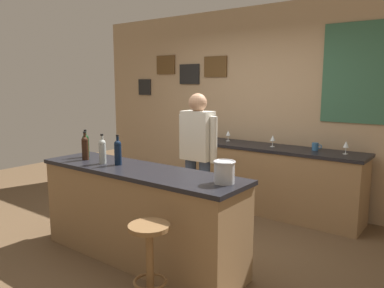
{
  "coord_description": "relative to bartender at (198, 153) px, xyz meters",
  "views": [
    {
      "loc": [
        2.55,
        -2.93,
        1.74
      ],
      "look_at": [
        0.01,
        0.45,
        1.05
      ],
      "focal_mm": 35.4,
      "sensor_mm": 36.0,
      "label": 1
    }
  ],
  "objects": [
    {
      "name": "ice_bucket",
      "position": [
        0.92,
        -0.89,
        0.08
      ],
      "size": [
        0.19,
        0.19,
        0.19
      ],
      "color": "#B7BABF",
      "rests_on": "bar_counter"
    },
    {
      "name": "wine_bottle_b",
      "position": [
        -0.78,
        -0.97,
        0.12
      ],
      "size": [
        0.07,
        0.07,
        0.31
      ],
      "color": "black",
      "rests_on": "bar_counter"
    },
    {
      "name": "back_wall",
      "position": [
        -0.0,
        1.5,
        0.48
      ],
      "size": [
        6.0,
        0.09,
        2.8
      ],
      "color": "tan",
      "rests_on": "ground_plane"
    },
    {
      "name": "wine_bottle_d",
      "position": [
        -0.31,
        -0.93,
        0.12
      ],
      "size": [
        0.07,
        0.07,
        0.31
      ],
      "color": "black",
      "rests_on": "bar_counter"
    },
    {
      "name": "ground_plane",
      "position": [
        -0.03,
        -0.53,
        -0.94
      ],
      "size": [
        10.0,
        10.0,
        0.0
      ],
      "primitive_type": "plane",
      "color": "brown"
    },
    {
      "name": "bar_stool",
      "position": [
        0.63,
        -1.48,
        -0.48
      ],
      "size": [
        0.32,
        0.32,
        0.68
      ],
      "color": "brown",
      "rests_on": "ground_plane"
    },
    {
      "name": "bar_counter",
      "position": [
        -0.03,
        -0.93,
        -0.47
      ],
      "size": [
        2.25,
        0.6,
        0.92
      ],
      "color": "olive",
      "rests_on": "ground_plane"
    },
    {
      "name": "bartender",
      "position": [
        0.0,
        0.0,
        0.0
      ],
      "size": [
        0.52,
        0.21,
        1.62
      ],
      "color": "#384766",
      "rests_on": "ground_plane"
    },
    {
      "name": "wine_glass_c",
      "position": [
        0.41,
        1.12,
        0.07
      ],
      "size": [
        0.07,
        0.07,
        0.16
      ],
      "color": "silver",
      "rests_on": "side_counter"
    },
    {
      "name": "wine_bottle_c",
      "position": [
        -0.48,
        -0.99,
        0.12
      ],
      "size": [
        0.07,
        0.07,
        0.31
      ],
      "color": "#999E99",
      "rests_on": "bar_counter"
    },
    {
      "name": "wine_glass_d",
      "position": [
        1.33,
        1.16,
        0.07
      ],
      "size": [
        0.07,
        0.07,
        0.16
      ],
      "color": "silver",
      "rests_on": "side_counter"
    },
    {
      "name": "coffee_mug",
      "position": [
        0.95,
        1.19,
        0.01
      ],
      "size": [
        0.12,
        0.08,
        0.09
      ],
      "color": "#336699",
      "rests_on": "side_counter"
    },
    {
      "name": "side_counter",
      "position": [
        0.37,
        1.12,
        -0.48
      ],
      "size": [
        2.48,
        0.56,
        0.9
      ],
      "color": "olive",
      "rests_on": "ground_plane"
    },
    {
      "name": "wine_glass_a",
      "position": [
        -0.55,
        1.07,
        0.07
      ],
      "size": [
        0.07,
        0.07,
        0.16
      ],
      "color": "silver",
      "rests_on": "side_counter"
    },
    {
      "name": "wine_bottle_a",
      "position": [
        -0.9,
        -0.87,
        0.12
      ],
      "size": [
        0.07,
        0.07,
        0.31
      ],
      "color": "black",
      "rests_on": "bar_counter"
    },
    {
      "name": "wine_glass_b",
      "position": [
        -0.32,
        1.19,
        0.07
      ],
      "size": [
        0.07,
        0.07,
        0.16
      ],
      "color": "silver",
      "rests_on": "side_counter"
    }
  ]
}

